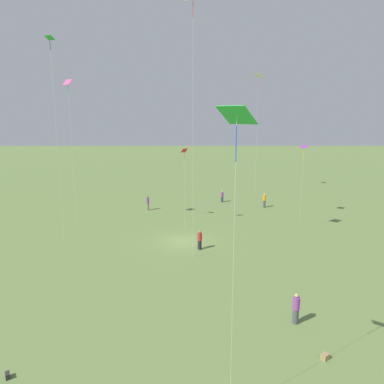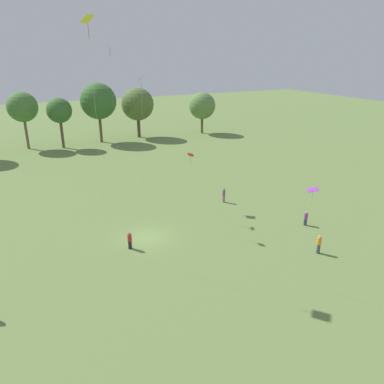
% 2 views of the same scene
% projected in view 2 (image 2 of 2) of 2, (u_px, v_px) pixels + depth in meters
% --- Properties ---
extents(ground_plane, '(240.00, 240.00, 0.00)m').
position_uv_depth(ground_plane, '(146.00, 237.00, 38.43)').
color(ground_plane, olive).
extents(tree_2, '(5.68, 5.68, 10.92)m').
position_uv_depth(tree_2, '(22.00, 107.00, 70.74)').
color(tree_2, brown).
rests_on(tree_2, ground_plane).
extents(tree_3, '(4.79, 4.79, 9.72)m').
position_uv_depth(tree_3, '(59.00, 111.00, 71.69)').
color(tree_3, brown).
rests_on(tree_3, ground_plane).
extents(tree_4, '(7.28, 7.28, 12.09)m').
position_uv_depth(tree_4, '(98.00, 101.00, 76.00)').
color(tree_4, brown).
rests_on(tree_4, ground_plane).
extents(tree_5, '(6.99, 6.99, 10.71)m').
position_uv_depth(tree_5, '(138.00, 104.00, 80.94)').
color(tree_5, brown).
rests_on(tree_5, ground_plane).
extents(tree_6, '(6.05, 6.05, 9.33)m').
position_uv_depth(tree_6, '(202.00, 106.00, 85.32)').
color(tree_6, brown).
rests_on(tree_6, ground_plane).
extents(person_1, '(0.42, 0.42, 1.62)m').
position_uv_depth(person_1, '(306.00, 218.00, 40.91)').
color(person_1, '#333D5B').
rests_on(person_1, ground_plane).
extents(person_2, '(0.48, 0.48, 1.83)m').
position_uv_depth(person_2, '(224.00, 195.00, 47.15)').
color(person_2, '#847056').
rests_on(person_2, ground_plane).
extents(person_3, '(0.59, 0.59, 1.75)m').
position_uv_depth(person_3, '(130.00, 240.00, 36.00)').
color(person_3, '#232328').
rests_on(person_3, ground_plane).
extents(person_4, '(0.45, 0.45, 1.86)m').
position_uv_depth(person_4, '(319.00, 244.00, 35.15)').
color(person_4, '#4C4C51').
rests_on(person_4, ground_plane).
extents(kite_0, '(1.25, 1.23, 20.58)m').
position_uv_depth(kite_0, '(89.00, 35.00, 29.24)').
color(kite_0, yellow).
rests_on(kite_0, ground_plane).
extents(kite_1, '(0.82, 0.86, 18.54)m').
position_uv_depth(kite_1, '(111.00, 63.00, 42.55)').
color(kite_1, green).
rests_on(kite_1, ground_plane).
extents(kite_2, '(1.12, 1.12, 8.43)m').
position_uv_depth(kite_2, '(312.00, 194.00, 27.89)').
color(kite_2, purple).
rests_on(kite_2, ground_plane).
extents(kite_3, '(0.72, 0.76, 8.39)m').
position_uv_depth(kite_3, '(191.00, 159.00, 37.86)').
color(kite_3, red).
rests_on(kite_3, ground_plane).
extents(kite_6, '(0.87, 0.97, 15.23)m').
position_uv_depth(kite_6, '(141.00, 86.00, 44.76)').
color(kite_6, '#E54C99').
rests_on(kite_6, ground_plane).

